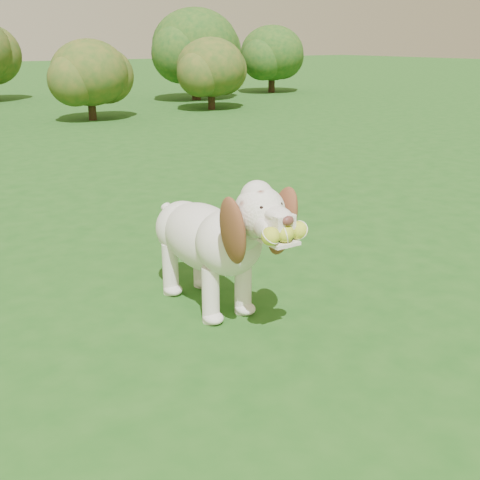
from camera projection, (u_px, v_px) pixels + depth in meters
ground at (174, 283)px, 3.77m from camera, size 80.00×80.00×0.00m
dog at (214, 236)px, 3.28m from camera, size 0.44×1.26×0.82m
shrub_d at (211, 67)px, 12.73m from camera, size 1.45×1.45×1.50m
shrub_c at (89, 73)px, 11.04m from camera, size 1.41×1.41×1.47m
shrub_f at (195, 46)px, 14.65m from camera, size 2.11×2.11×2.18m
shrub_h at (272, 53)px, 16.78m from camera, size 1.76×1.76×1.82m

